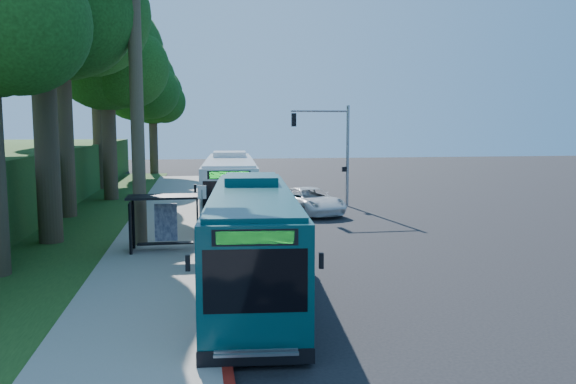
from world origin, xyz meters
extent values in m
plane|color=black|center=(0.00, 0.00, 0.00)|extent=(140.00, 140.00, 0.00)
cube|color=gray|center=(-7.30, 0.00, 0.06)|extent=(4.50, 70.00, 0.12)
cube|color=maroon|center=(-5.00, -4.00, 0.07)|extent=(0.25, 30.00, 0.13)
cube|color=#234719|center=(-13.00, 5.00, 0.03)|extent=(8.00, 70.00, 0.06)
cube|color=black|center=(-7.00, -3.00, 2.50)|extent=(3.20, 1.50, 0.10)
cube|color=black|center=(-8.45, -3.00, 1.20)|extent=(0.06, 1.30, 2.20)
cube|color=navy|center=(-7.00, -2.30, 1.25)|extent=(1.00, 0.12, 1.70)
cube|color=black|center=(-7.00, -3.10, 0.45)|extent=(2.40, 0.40, 0.06)
cube|color=black|center=(-8.40, -2.40, 1.20)|extent=(0.08, 0.08, 2.40)
cube|color=black|center=(-5.60, -2.40, 1.20)|extent=(0.08, 0.08, 2.40)
cube|color=black|center=(-8.40, -3.60, 1.20)|extent=(0.08, 0.08, 2.40)
cube|color=black|center=(-5.60, -3.60, 1.20)|extent=(0.08, 0.08, 2.40)
cylinder|color=gray|center=(-5.40, -5.00, 1.50)|extent=(0.06, 0.06, 3.00)
cube|color=white|center=(-5.40, -5.00, 2.90)|extent=(0.35, 0.04, 0.55)
cylinder|color=gray|center=(4.80, 10.00, 3.50)|extent=(0.20, 0.20, 7.00)
cylinder|color=gray|center=(2.80, 10.00, 6.60)|extent=(4.00, 0.14, 0.14)
cube|color=black|center=(1.00, 10.00, 6.00)|extent=(0.30, 0.30, 0.90)
cube|color=black|center=(4.55, 10.00, 2.60)|extent=(0.25, 0.25, 0.35)
cylinder|color=#4C3F2D|center=(-8.20, -1.50, 6.50)|extent=(0.60, 0.60, 13.00)
cylinder|color=#382B1E|center=(-12.50, 0.00, 5.25)|extent=(1.10, 1.10, 10.50)
sphere|color=#14330E|center=(-10.90, -1.20, 10.50)|extent=(5.60, 5.60, 5.60)
sphere|color=#14330E|center=(-13.90, 1.40, 10.80)|extent=(5.20, 5.20, 5.20)
cylinder|color=#382B1E|center=(-13.50, 8.00, 5.95)|extent=(1.18, 1.18, 11.90)
sphere|color=#14330E|center=(-11.50, 6.50, 11.90)|extent=(7.00, 7.00, 7.00)
sphere|color=#14330E|center=(-15.25, 9.75, 12.24)|extent=(6.50, 6.50, 6.50)
cylinder|color=#382B1E|center=(-12.00, 16.00, 4.90)|extent=(1.06, 1.06, 9.80)
sphere|color=#14330E|center=(-12.00, 16.00, 10.92)|extent=(8.40, 8.40, 8.40)
sphere|color=#14330E|center=(-10.32, 14.74, 9.80)|extent=(5.88, 5.88, 5.88)
sphere|color=#14330E|center=(-13.47, 17.47, 10.08)|extent=(5.46, 5.46, 5.46)
cylinder|color=#382B1E|center=(-14.00, 24.00, 5.60)|extent=(1.14, 1.14, 11.20)
sphere|color=#14330E|center=(-14.00, 24.00, 12.48)|extent=(9.60, 9.60, 9.60)
sphere|color=#14330E|center=(-12.08, 22.56, 11.20)|extent=(6.72, 6.72, 6.72)
sphere|color=#14330E|center=(-15.68, 25.68, 11.52)|extent=(6.24, 6.24, 6.24)
cylinder|color=#382B1E|center=(-11.50, 32.00, 4.55)|extent=(1.02, 1.02, 9.10)
sphere|color=#14330E|center=(-11.50, 32.00, 10.14)|extent=(8.00, 8.00, 8.00)
sphere|color=#14330E|center=(-9.90, 30.80, 9.10)|extent=(5.60, 5.60, 5.60)
sphere|color=#14330E|center=(-12.90, 33.40, 9.36)|extent=(5.20, 5.20, 5.20)
cylinder|color=#382B1E|center=(-10.50, 40.00, 4.20)|extent=(0.98, 0.98, 8.40)
sphere|color=#14330E|center=(-10.50, 40.00, 9.36)|extent=(7.00, 7.00, 7.00)
sphere|color=#14330E|center=(-9.10, 38.95, 8.40)|extent=(4.90, 4.90, 4.90)
sphere|color=#14330E|center=(-11.72, 41.23, 8.64)|extent=(4.55, 4.55, 4.55)
sphere|color=#14330E|center=(-11.56, -7.08, 9.10)|extent=(5.04, 5.04, 5.04)
cube|color=silver|center=(-3.67, 5.30, 1.97)|extent=(3.66, 13.47, 3.16)
cube|color=black|center=(-3.67, 5.30, 0.33)|extent=(3.69, 13.54, 0.39)
cube|color=black|center=(-3.63, 5.86, 2.28)|extent=(3.54, 10.55, 1.22)
cube|color=black|center=(-4.08, -1.29, 2.22)|extent=(2.49, 0.29, 1.55)
cube|color=black|center=(-3.25, 11.89, 2.33)|extent=(2.27, 0.27, 1.11)
cube|color=#19E533|center=(-4.08, -1.30, 3.27)|extent=(1.84, 0.23, 0.31)
cube|color=silver|center=(-3.67, 5.30, 3.61)|extent=(3.39, 12.79, 0.13)
cube|color=silver|center=(-3.53, 7.52, 3.80)|extent=(2.15, 2.89, 0.39)
cylinder|color=black|center=(-5.21, 1.13, 0.56)|extent=(0.40, 1.13, 1.11)
cylinder|color=black|center=(-2.65, 0.97, 0.56)|extent=(0.40, 1.13, 1.11)
cylinder|color=black|center=(-4.63, 10.43, 0.56)|extent=(0.40, 1.13, 1.11)
cylinder|color=black|center=(-2.07, 10.27, 0.56)|extent=(0.40, 1.13, 1.11)
cube|color=#0B3A3E|center=(-3.80, -9.36, 1.86)|extent=(3.76, 12.76, 2.99)
cube|color=black|center=(-3.80, -9.36, 0.31)|extent=(3.79, 12.82, 0.37)
cube|color=black|center=(-3.75, -8.84, 2.15)|extent=(3.58, 10.01, 1.15)
cube|color=black|center=(-4.34, -15.57, 2.10)|extent=(2.35, 0.33, 1.47)
cube|color=black|center=(-3.26, -3.15, 2.20)|extent=(2.14, 0.31, 1.05)
cube|color=#19E533|center=(-4.34, -15.58, 3.09)|extent=(1.74, 0.26, 0.29)
cube|color=#0B3A3E|center=(-3.80, -9.36, 3.41)|extent=(3.49, 12.11, 0.13)
cube|color=#0B3A3E|center=(-3.62, -7.27, 3.58)|extent=(2.09, 2.77, 0.37)
cylinder|color=black|center=(-5.36, -13.26, 0.52)|extent=(0.40, 1.07, 1.05)
cylinder|color=black|center=(-2.94, -13.47, 0.52)|extent=(0.40, 1.07, 1.05)
cylinder|color=black|center=(-4.59, -4.49, 0.52)|extent=(0.40, 1.07, 1.05)
cylinder|color=black|center=(-2.18, -4.70, 0.52)|extent=(0.40, 1.07, 1.05)
imported|color=silver|center=(1.51, 7.05, 0.83)|extent=(4.36, 6.51, 1.66)
camera|label=1|loc=(-5.61, -27.81, 5.53)|focal=35.00mm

